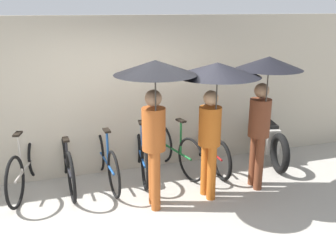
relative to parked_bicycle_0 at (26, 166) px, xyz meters
name	(u,v)px	position (x,y,z in m)	size (l,w,h in m)	color
ground_plane	(150,230)	(1.50, -1.67, -0.40)	(30.00, 30.00, 0.00)	#9E998E
back_wall	(117,97)	(1.50, 0.34, 0.90)	(12.21, 0.12, 2.60)	#B2A893
parked_bicycle_0	(26,166)	(0.00, 0.00, 0.00)	(0.59, 1.77, 0.99)	black
parked_bicycle_1	(67,162)	(0.60, -0.05, 0.00)	(0.44, 1.84, 1.07)	black
parked_bicycle_2	(106,160)	(1.20, -0.10, -0.01)	(0.44, 1.79, 1.10)	black
parked_bicycle_3	(141,153)	(1.81, -0.01, -0.02)	(0.44, 1.75, 1.07)	black
parked_bicycle_4	(175,149)	(2.40, -0.03, -0.01)	(0.54, 1.65, 1.06)	black
parked_bicycle_5	(208,148)	(3.01, -0.06, -0.04)	(0.44, 1.75, 1.03)	black
pedestrian_leading	(155,94)	(1.72, -1.20, 1.27)	(1.04, 1.04, 2.09)	#9E4C1E
pedestrian_center	(215,90)	(2.57, -1.17, 1.25)	(1.15, 1.15, 2.02)	#B25619
pedestrian_trailing	(265,89)	(3.40, -1.09, 1.20)	(0.94, 0.94, 2.06)	brown
motorcycle	(267,138)	(4.20, -0.03, -0.01)	(0.70, 1.94, 0.91)	black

